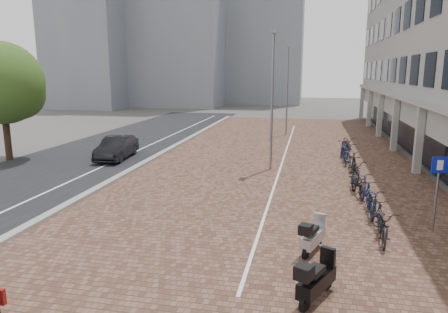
# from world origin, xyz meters

# --- Properties ---
(ground) EXTENTS (140.00, 140.00, 0.00)m
(ground) POSITION_xyz_m (0.00, 0.00, 0.00)
(ground) COLOR #474442
(ground) RESTS_ON ground
(plaza_brick) EXTENTS (14.50, 42.00, 0.04)m
(plaza_brick) POSITION_xyz_m (2.00, 12.00, 0.01)
(plaza_brick) COLOR brown
(plaza_brick) RESTS_ON ground
(street_asphalt) EXTENTS (8.00, 50.00, 0.03)m
(street_asphalt) POSITION_xyz_m (-9.00, 12.00, 0.01)
(street_asphalt) COLOR black
(street_asphalt) RESTS_ON ground
(curb) EXTENTS (0.35, 42.00, 0.14)m
(curb) POSITION_xyz_m (-5.10, 12.00, 0.07)
(curb) COLOR gray
(curb) RESTS_ON ground
(lane_line) EXTENTS (0.12, 44.00, 0.00)m
(lane_line) POSITION_xyz_m (-7.00, 12.00, 0.02)
(lane_line) COLOR white
(lane_line) RESTS_ON street_asphalt
(parking_line) EXTENTS (0.10, 30.00, 0.00)m
(parking_line) POSITION_xyz_m (2.20, 12.00, 0.04)
(parking_line) COLOR white
(parking_line) RESTS_ON plaza_brick
(bg_towers) EXTENTS (33.00, 23.00, 32.00)m
(bg_towers) POSITION_xyz_m (-14.34, 48.94, 13.96)
(bg_towers) COLOR gray
(bg_towers) RESTS_ON ground
(car_dark) EXTENTS (1.75, 4.05, 1.30)m
(car_dark) POSITION_xyz_m (-7.17, 10.25, 0.65)
(car_dark) COLOR black
(car_dark) RESTS_ON ground
(scooter_front) EXTENTS (0.93, 1.54, 1.01)m
(scooter_front) POSITION_xyz_m (3.81, -0.23, 0.50)
(scooter_front) COLOR #AAAAAF
(scooter_front) RESTS_ON ground
(scooter_mid) EXTENTS (1.12, 1.62, 1.08)m
(scooter_mid) POSITION_xyz_m (3.89, -2.74, 0.54)
(scooter_mid) COLOR black
(scooter_mid) RESTS_ON ground
(parking_sign) EXTENTS (0.50, 0.14, 2.42)m
(parking_sign) POSITION_xyz_m (7.50, 2.02, 1.62)
(parking_sign) COLOR slate
(parking_sign) RESTS_ON ground
(lamp_near) EXTENTS (0.12, 0.12, 6.79)m
(lamp_near) POSITION_xyz_m (1.72, 9.36, 3.40)
(lamp_near) COLOR slate
(lamp_near) RESTS_ON ground
(lamp_far) EXTENTS (0.12, 0.12, 6.75)m
(lamp_far) POSITION_xyz_m (1.78, 21.28, 3.38)
(lamp_far) COLOR slate
(lamp_far) RESTS_ON ground
(street_tree) EXTENTS (4.52, 4.52, 6.57)m
(street_tree) POSITION_xyz_m (-12.90, 8.82, 4.18)
(street_tree) COLOR #382619
(street_tree) RESTS_ON ground
(bike_row) EXTENTS (1.22, 15.82, 1.05)m
(bike_row) POSITION_xyz_m (5.73, 7.90, 0.52)
(bike_row) COLOR black
(bike_row) RESTS_ON ground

